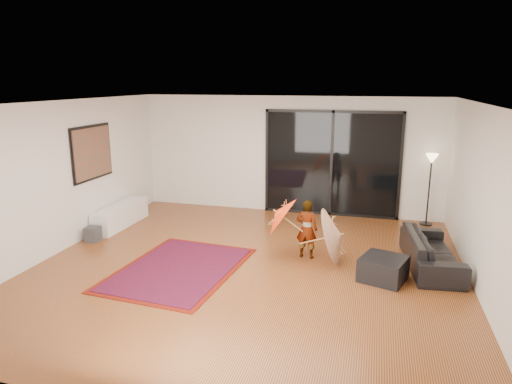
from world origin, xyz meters
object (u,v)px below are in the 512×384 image
(ottoman, at_px, (383,269))
(child, at_px, (307,229))
(sofa, at_px, (431,251))
(media_console, at_px, (121,215))

(ottoman, height_order, child, child)
(sofa, distance_m, child, 2.09)
(sofa, height_order, ottoman, sofa)
(media_console, height_order, ottoman, media_console)
(media_console, bearing_deg, sofa, -5.05)
(sofa, xyz_separation_m, ottoman, (-0.77, -0.74, -0.09))
(ottoman, xyz_separation_m, child, (-1.30, 0.62, 0.34))
(media_console, distance_m, ottoman, 5.61)
(sofa, height_order, child, child)
(sofa, distance_m, ottoman, 1.08)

